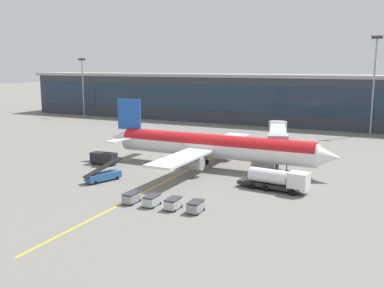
% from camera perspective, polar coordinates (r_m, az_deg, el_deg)
% --- Properties ---
extents(ground_plane, '(700.00, 700.00, 0.00)m').
position_cam_1_polar(ground_plane, '(78.40, -3.50, -3.49)').
color(ground_plane, slate).
extents(apron_lead_in_line, '(3.05, 79.96, 0.01)m').
position_cam_1_polar(apron_lead_in_line, '(78.50, -0.58, -3.45)').
color(apron_lead_in_line, yellow).
rests_on(apron_lead_in_line, ground_plane).
extents(terminal_building, '(201.56, 17.34, 15.87)m').
position_cam_1_polar(terminal_building, '(142.11, 12.93, 5.68)').
color(terminal_building, '#2D333D').
rests_on(terminal_building, ground_plane).
extents(main_airliner, '(45.42, 35.90, 12.08)m').
position_cam_1_polar(main_airliner, '(79.75, 2.66, -0.25)').
color(main_airliner, white).
rests_on(main_airliner, ground_plane).
extents(jet_bridge, '(8.93, 21.47, 6.76)m').
position_cam_1_polar(jet_bridge, '(87.36, 11.19, 1.14)').
color(jet_bridge, '#B2B7BC').
rests_on(jet_bridge, ground_plane).
extents(fuel_tanker, '(11.00, 3.63, 3.25)m').
position_cam_1_polar(fuel_tanker, '(66.56, 11.18, -4.61)').
color(fuel_tanker, '#232326').
rests_on(fuel_tanker, ground_plane).
extents(crew_van, '(5.05, 2.24, 2.30)m').
position_cam_1_polar(crew_van, '(84.40, -11.58, -1.78)').
color(crew_van, black).
rests_on(crew_van, ground_plane).
extents(belt_loader, '(3.68, 6.97, 3.49)m').
position_cam_1_polar(belt_loader, '(72.36, -11.57, -4.04)').
color(belt_loader, '#285B9E').
rests_on(belt_loader, ground_plane).
extents(baggage_cart_0, '(1.73, 2.72, 1.48)m').
position_cam_1_polar(baggage_cart_0, '(60.49, -7.97, -6.97)').
color(baggage_cart_0, gray).
rests_on(baggage_cart_0, ground_plane).
extents(baggage_cart_1, '(1.73, 2.72, 1.48)m').
position_cam_1_polar(baggage_cart_1, '(58.93, -5.30, -7.38)').
color(baggage_cart_1, '#B2B7BC').
rests_on(baggage_cart_1, ground_plane).
extents(baggage_cart_2, '(1.73, 2.72, 1.48)m').
position_cam_1_polar(baggage_cart_2, '(57.50, -2.48, -7.79)').
color(baggage_cart_2, '#B2B7BC').
rests_on(baggage_cart_2, ground_plane).
extents(baggage_cart_3, '(1.73, 2.72, 1.48)m').
position_cam_1_polar(baggage_cart_3, '(56.22, 0.47, -8.20)').
color(baggage_cart_3, gray).
rests_on(baggage_cart_3, ground_plane).
extents(apron_light_mast_0, '(2.80, 0.50, 26.34)m').
position_cam_1_polar(apron_light_mast_0, '(126.16, 22.80, 7.91)').
color(apron_light_mast_0, gray).
rests_on(apron_light_mast_0, ground_plane).
extents(apron_light_mast_2, '(2.80, 0.50, 21.29)m').
position_cam_1_polar(apron_light_mast_2, '(165.45, -14.15, 7.85)').
color(apron_light_mast_2, gray).
rests_on(apron_light_mast_2, ground_plane).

